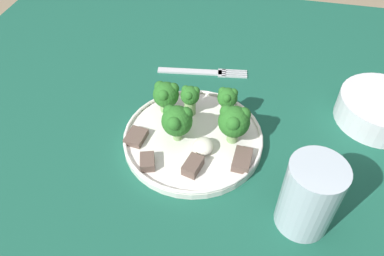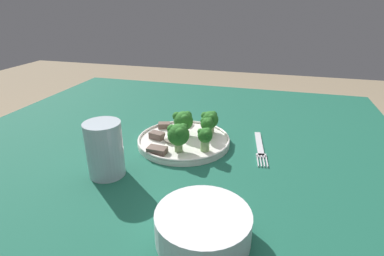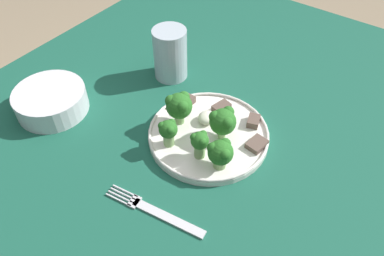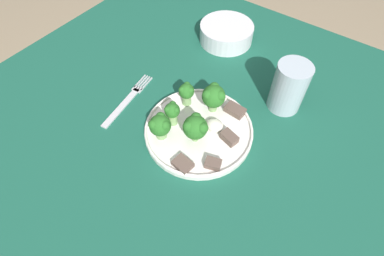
% 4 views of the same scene
% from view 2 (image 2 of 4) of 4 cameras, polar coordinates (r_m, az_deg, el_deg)
% --- Properties ---
extents(table, '(1.17, 1.09, 0.72)m').
position_cam_2_polar(table, '(0.84, -2.86, -7.67)').
color(table, '#195642').
rests_on(table, ground_plane).
extents(dinner_plate, '(0.24, 0.24, 0.02)m').
position_cam_2_polar(dinner_plate, '(0.77, -1.57, -2.37)').
color(dinner_plate, white).
rests_on(dinner_plate, table).
extents(fork, '(0.04, 0.19, 0.00)m').
position_cam_2_polar(fork, '(0.76, 12.80, -3.68)').
color(fork, silver).
rests_on(fork, table).
extents(cream_bowl, '(0.15, 0.15, 0.05)m').
position_cam_2_polar(cream_bowl, '(0.48, 2.11, -18.29)').
color(cream_bowl, silver).
rests_on(cream_bowl, table).
extents(drinking_glass, '(0.08, 0.08, 0.12)m').
position_cam_2_polar(drinking_glass, '(0.64, -16.21, -4.45)').
color(drinking_glass, '#B2C1CC').
rests_on(drinking_glass, table).
extents(broccoli_floret_near_rim_left, '(0.03, 0.03, 0.06)m').
position_cam_2_polar(broccoli_floret_near_rim_left, '(0.75, 2.87, 0.46)').
color(broccoli_floret_near_rim_left, '#7FA866').
rests_on(broccoli_floret_near_rim_left, dinner_plate).
extents(broccoli_floret_center_left, '(0.05, 0.05, 0.07)m').
position_cam_2_polar(broccoli_floret_center_left, '(0.69, -2.61, -1.21)').
color(broccoli_floret_center_left, '#7FA866').
rests_on(broccoli_floret_center_left, dinner_plate).
extents(broccoli_floret_back_left, '(0.04, 0.04, 0.06)m').
position_cam_2_polar(broccoli_floret_back_left, '(0.70, 2.51, -1.64)').
color(broccoli_floret_back_left, '#7FA866').
rests_on(broccoli_floret_back_left, dinner_plate).
extents(broccoli_floret_front_left, '(0.05, 0.05, 0.07)m').
position_cam_2_polar(broccoli_floret_front_left, '(0.77, -1.66, 1.46)').
color(broccoli_floret_front_left, '#7FA866').
rests_on(broccoli_floret_front_left, dinner_plate).
extents(broccoli_floret_center_back, '(0.05, 0.05, 0.06)m').
position_cam_2_polar(broccoli_floret_center_back, '(0.79, 3.42, 1.58)').
color(broccoli_floret_center_back, '#7FA866').
rests_on(broccoli_floret_center_back, dinner_plate).
extents(meat_slice_front_slice, '(0.04, 0.03, 0.02)m').
position_cam_2_polar(meat_slice_front_slice, '(0.77, -6.70, -1.44)').
color(meat_slice_front_slice, brown).
rests_on(meat_slice_front_slice, dinner_plate).
extents(meat_slice_middle_slice, '(0.04, 0.03, 0.01)m').
position_cam_2_polar(meat_slice_middle_slice, '(0.85, -1.39, 0.94)').
color(meat_slice_middle_slice, brown).
rests_on(meat_slice_middle_slice, dinner_plate).
extents(meat_slice_rear_slice, '(0.05, 0.03, 0.01)m').
position_cam_2_polar(meat_slice_rear_slice, '(0.70, -6.65, -4.22)').
color(meat_slice_rear_slice, brown).
rests_on(meat_slice_rear_slice, dinner_plate).
extents(meat_slice_edge_slice, '(0.04, 0.03, 0.01)m').
position_cam_2_polar(meat_slice_edge_slice, '(0.83, -5.34, 0.51)').
color(meat_slice_edge_slice, brown).
rests_on(meat_slice_edge_slice, dinner_plate).
extents(sauce_dollop, '(0.04, 0.03, 0.02)m').
position_cam_2_polar(sauce_dollop, '(0.75, -4.12, -1.93)').
color(sauce_dollop, silver).
rests_on(sauce_dollop, dinner_plate).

